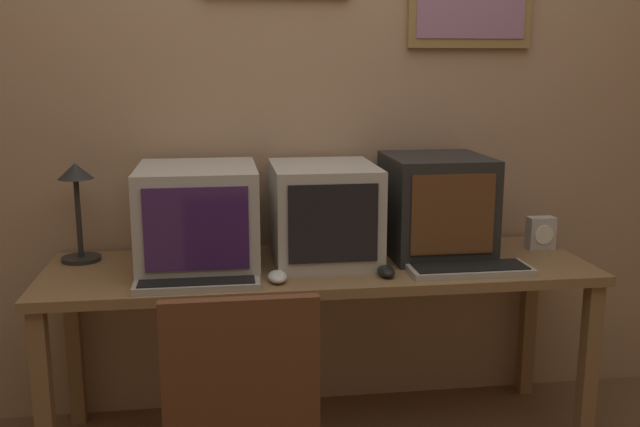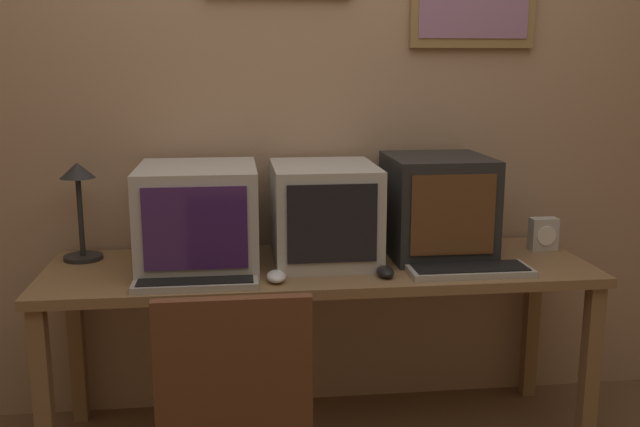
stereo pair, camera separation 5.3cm
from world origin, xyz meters
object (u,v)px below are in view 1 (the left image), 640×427
at_px(monitor_left, 198,217).
at_px(monitor_right, 436,206).
at_px(monitor_center, 324,213).
at_px(keyboard_side, 469,269).
at_px(keyboard_main, 197,283).
at_px(mouse_near_keyboard, 278,277).
at_px(mouse_far_corner, 386,271).
at_px(desk_clock, 541,233).
at_px(desk_lamp, 77,196).

distance_m(monitor_left, monitor_right, 0.91).
relative_size(monitor_center, keyboard_side, 1.04).
xyz_separation_m(keyboard_main, mouse_near_keyboard, (0.27, 0.01, 0.01)).
relative_size(monitor_left, mouse_far_corner, 4.59).
bearing_deg(keyboard_main, monitor_center, 30.22).
height_order(monitor_left, monitor_center, monitor_left).
distance_m(monitor_left, keyboard_main, 0.30).
bearing_deg(desk_clock, keyboard_main, -167.13).
height_order(keyboard_main, keyboard_side, same).
height_order(keyboard_main, desk_clock, desk_clock).
xyz_separation_m(keyboard_main, keyboard_side, (0.96, 0.03, 0.00)).
xyz_separation_m(monitor_left, desk_lamp, (-0.45, 0.14, 0.06)).
bearing_deg(monitor_left, keyboard_side, -13.05).
xyz_separation_m(monitor_right, keyboard_side, (0.05, -0.27, -0.18)).
bearing_deg(desk_clock, monitor_left, -177.44).
distance_m(keyboard_main, mouse_far_corner, 0.65).
height_order(monitor_left, desk_lamp, desk_lamp).
bearing_deg(keyboard_main, keyboard_side, 1.67).
height_order(mouse_near_keyboard, desk_clock, desk_clock).
distance_m(mouse_near_keyboard, desk_clock, 1.13).
xyz_separation_m(monitor_center, keyboard_side, (0.49, -0.25, -0.17)).
height_order(keyboard_side, mouse_far_corner, mouse_far_corner).
bearing_deg(keyboard_side, monitor_left, 166.95).
xyz_separation_m(monitor_left, mouse_far_corner, (0.65, -0.22, -0.17)).
bearing_deg(keyboard_main, desk_lamp, 138.90).
height_order(monitor_left, keyboard_side, monitor_left).
relative_size(keyboard_main, desk_clock, 3.21).
bearing_deg(desk_lamp, monitor_right, -3.87).
bearing_deg(mouse_far_corner, keyboard_side, 0.56).
distance_m(monitor_right, desk_clock, 0.46).
xyz_separation_m(monitor_right, desk_lamp, (-1.35, 0.09, 0.06)).
bearing_deg(keyboard_side, desk_lamp, 165.68).
bearing_deg(desk_lamp, keyboard_main, -41.10).
relative_size(monitor_right, keyboard_main, 1.00).
distance_m(monitor_right, keyboard_main, 0.97).
bearing_deg(mouse_near_keyboard, keyboard_main, -177.10).
distance_m(monitor_left, desk_lamp, 0.47).
xyz_separation_m(monitor_center, monitor_right, (0.44, 0.02, 0.01)).
bearing_deg(monitor_center, monitor_left, -177.08).
relative_size(keyboard_main, mouse_far_corner, 4.04).
bearing_deg(monitor_center, desk_lamp, 172.97).
distance_m(mouse_far_corner, desk_lamp, 1.18).
xyz_separation_m(mouse_far_corner, desk_lamp, (-1.09, 0.36, 0.23)).
height_order(monitor_center, mouse_near_keyboard, monitor_center).
height_order(monitor_right, desk_lamp, monitor_right).
bearing_deg(mouse_far_corner, desk_lamp, 161.78).
height_order(keyboard_side, desk_lamp, desk_lamp).
bearing_deg(mouse_far_corner, monitor_left, 160.94).
xyz_separation_m(mouse_near_keyboard, desk_lamp, (-0.71, 0.37, 0.23)).
relative_size(monitor_left, keyboard_side, 1.08).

